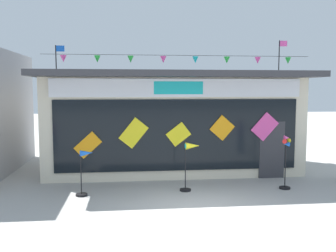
{
  "coord_description": "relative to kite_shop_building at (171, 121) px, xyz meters",
  "views": [
    {
      "loc": [
        -1.82,
        -9.06,
        3.12
      ],
      "look_at": [
        -0.48,
        3.16,
        1.9
      ],
      "focal_mm": 39.72,
      "sensor_mm": 36.0,
      "label": 1
    }
  ],
  "objects": [
    {
      "name": "wind_spinner_center_left",
      "position": [
        3.19,
        -3.49,
        -0.89
      ],
      "size": [
        0.35,
        0.34,
        1.7
      ],
      "color": "black",
      "rests_on": "ground_plane"
    },
    {
      "name": "ground_plane",
      "position": [
        0.1,
        -5.37,
        -1.89
      ],
      "size": [
        80.0,
        80.0,
        0.0
      ],
      "primitive_type": "plane",
      "color": "#ADAAA5"
    },
    {
      "name": "wind_spinner_left",
      "position": [
        0.19,
        -3.37,
        -0.85
      ],
      "size": [
        0.63,
        0.34,
        1.51
      ],
      "color": "black",
      "rests_on": "ground_plane"
    },
    {
      "name": "kite_shop_building",
      "position": [
        0.0,
        0.0,
        0.0
      ],
      "size": [
        9.62,
        5.14,
        5.06
      ],
      "color": "beige",
      "rests_on": "ground_plane"
    },
    {
      "name": "wind_spinner_far_left",
      "position": [
        -2.98,
        -3.56,
        -1.09
      ],
      "size": [
        0.54,
        0.34,
        1.36
      ],
      "color": "black",
      "rests_on": "ground_plane"
    }
  ]
}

